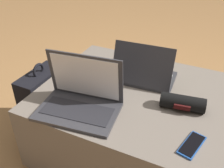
% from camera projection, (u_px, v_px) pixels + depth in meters
% --- Properties ---
extents(ground_plane, '(14.00, 14.00, 0.00)m').
position_uv_depth(ground_plane, '(133.00, 149.00, 1.62)').
color(ground_plane, '#9E7042').
extents(ottoman, '(0.99, 0.83, 0.43)m').
position_uv_depth(ottoman, '(134.00, 123.00, 1.50)').
color(ottoman, '#3D3832').
rests_on(ottoman, ground_plane).
extents(laptop_near, '(0.40, 0.29, 0.26)m').
position_uv_depth(laptop_near, '(80.00, 99.00, 1.24)').
color(laptop_near, '#333338').
rests_on(laptop_near, ottoman).
extents(laptop_far, '(0.34, 0.25, 0.23)m').
position_uv_depth(laptop_far, '(144.00, 73.00, 1.45)').
color(laptop_far, '#333338').
rests_on(laptop_far, ottoman).
extents(cell_phone, '(0.10, 0.16, 0.01)m').
position_uv_depth(cell_phone, '(192.00, 145.00, 1.06)').
color(cell_phone, '#1E4C9E').
rests_on(cell_phone, ottoman).
extents(backpack, '(0.19, 0.32, 0.48)m').
position_uv_depth(backpack, '(43.00, 101.00, 1.71)').
color(backpack, black).
rests_on(backpack, ground_plane).
extents(wrist_brace, '(0.22, 0.10, 0.07)m').
position_uv_depth(wrist_brace, '(183.00, 103.00, 1.25)').
color(wrist_brace, black).
rests_on(wrist_brace, ottoman).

